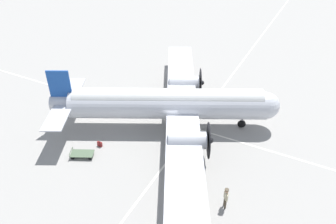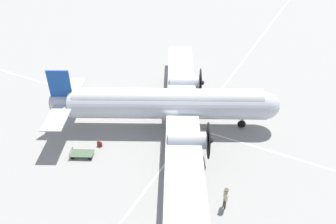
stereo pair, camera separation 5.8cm
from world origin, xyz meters
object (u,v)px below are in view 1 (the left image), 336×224
object	(u,v)px
airliner_main	(172,104)
suitcase_near_door	(100,144)
crew_foreground	(226,196)
baggage_cart	(82,154)

from	to	relation	value
airliner_main	suitcase_near_door	xyz separation A→B (m)	(-4.09, -5.15, -2.21)
crew_foreground	baggage_cart	world-z (taller)	crew_foreground
airliner_main	baggage_cart	world-z (taller)	airliner_main
baggage_cart	airliner_main	bearing A→B (deg)	30.50
suitcase_near_door	baggage_cart	distance (m)	1.72
airliner_main	baggage_cart	distance (m)	8.47
airliner_main	crew_foreground	world-z (taller)	airliner_main
baggage_cart	suitcase_near_door	bearing A→B (deg)	48.20
airliner_main	suitcase_near_door	world-z (taller)	airliner_main
suitcase_near_door	baggage_cart	world-z (taller)	baggage_cart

